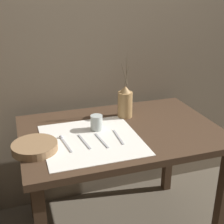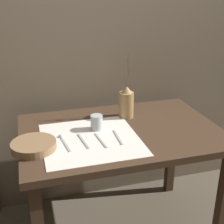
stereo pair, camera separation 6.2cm
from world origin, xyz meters
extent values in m
cube|color=#7A6B56|center=(0.00, 0.51, 1.20)|extent=(7.00, 0.06, 2.40)
cube|color=#422D1E|center=(0.00, 0.00, 0.76)|extent=(1.18, 0.81, 0.04)
cube|color=#422D1E|center=(0.53, -0.34, 0.37)|extent=(0.06, 0.06, 0.74)
cube|color=#422D1E|center=(-0.53, 0.34, 0.37)|extent=(0.06, 0.06, 0.74)
cube|color=#422D1E|center=(0.53, 0.34, 0.37)|extent=(0.06, 0.06, 0.74)
cube|color=white|center=(-0.20, -0.08, 0.78)|extent=(0.54, 0.54, 0.00)
cylinder|color=#A87F4C|center=(0.09, 0.18, 0.86)|extent=(0.09, 0.09, 0.17)
cone|color=#A87F4C|center=(0.09, 0.18, 0.97)|extent=(0.07, 0.07, 0.04)
cylinder|color=brown|center=(0.10, 0.17, 1.05)|extent=(0.02, 0.02, 0.13)
cylinder|color=brown|center=(0.10, 0.17, 1.08)|extent=(0.01, 0.01, 0.18)
cylinder|color=brown|center=(0.11, 0.19, 1.10)|extent=(0.02, 0.04, 0.21)
cylinder|color=brown|center=(0.09, 0.18, 1.06)|extent=(0.04, 0.03, 0.14)
cylinder|color=#8E6B47|center=(-0.51, -0.11, 0.80)|extent=(0.24, 0.24, 0.04)
cylinder|color=#B7C1BC|center=(-0.14, 0.04, 0.83)|extent=(0.07, 0.07, 0.09)
cube|color=#A8A8AD|center=(-0.35, -0.10, 0.78)|extent=(0.04, 0.18, 0.00)
sphere|color=#A8A8AD|center=(-0.36, -0.01, 0.79)|extent=(0.02, 0.02, 0.02)
cube|color=#A8A8AD|center=(-0.25, -0.09, 0.78)|extent=(0.03, 0.18, 0.00)
cube|color=#A8A8AD|center=(-0.15, -0.11, 0.78)|extent=(0.03, 0.18, 0.00)
cube|color=#A8A8AD|center=(-0.05, -0.10, 0.78)|extent=(0.02, 0.18, 0.00)
camera|label=1|loc=(-0.58, -1.59, 1.58)|focal=50.00mm
camera|label=2|loc=(-0.52, -1.61, 1.58)|focal=50.00mm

